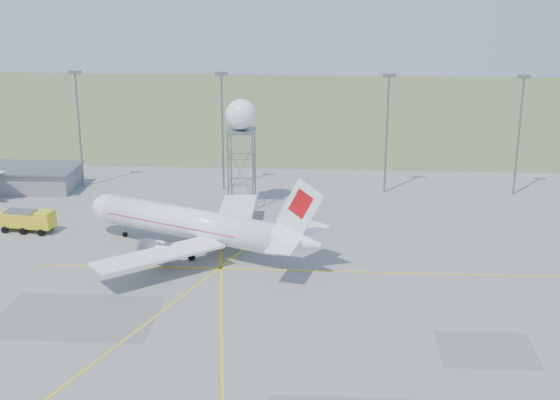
{
  "coord_description": "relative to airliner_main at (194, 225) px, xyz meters",
  "views": [
    {
      "loc": [
        8.02,
        -63.89,
        39.53
      ],
      "look_at": [
        1.52,
        40.0,
        6.44
      ],
      "focal_mm": 50.0,
      "sensor_mm": 36.0,
      "label": 1
    }
  ],
  "objects": [
    {
      "name": "mast_c",
      "position": [
        28.06,
        30.01,
        8.17
      ],
      "size": [
        2.2,
        0.5,
        20.5
      ],
      "color": "slate",
      "rests_on": "ground"
    },
    {
      "name": "grass_strip",
      "position": [
        10.06,
        104.01,
        -3.88
      ],
      "size": [
        400.0,
        120.0,
        0.03
      ],
      "primitive_type": "cube",
      "color": "#556A3A",
      "rests_on": "ground"
    },
    {
      "name": "mast_b",
      "position": [
        0.06,
        30.01,
        8.17
      ],
      "size": [
        2.2,
        0.5,
        20.5
      ],
      "color": "slate",
      "rests_on": "ground"
    },
    {
      "name": "mast_d",
      "position": [
        50.06,
        30.01,
        8.17
      ],
      "size": [
        2.2,
        0.5,
        20.5
      ],
      "color": "slate",
      "rests_on": "ground"
    },
    {
      "name": "mast_a",
      "position": [
        -24.94,
        30.01,
        8.17
      ],
      "size": [
        2.2,
        0.5,
        20.5
      ],
      "color": "slate",
      "rests_on": "ground"
    },
    {
      "name": "building_grey",
      "position": [
        -34.94,
        28.01,
        -1.92
      ],
      "size": [
        19.0,
        10.0,
        3.9
      ],
      "color": "gray",
      "rests_on": "ground"
    },
    {
      "name": "radar_tower",
      "position": [
        4.38,
        20.5,
        6.01
      ],
      "size": [
        4.88,
        4.88,
        17.66
      ],
      "color": "slate",
      "rests_on": "ground"
    },
    {
      "name": "airliner_main",
      "position": [
        0.0,
        0.0,
        0.0
      ],
      "size": [
        35.49,
        33.05,
        12.72
      ],
      "rotation": [
        0.0,
        0.0,
        2.71
      ],
      "color": "white",
      "rests_on": "ground"
    },
    {
      "name": "ground",
      "position": [
        10.06,
        -35.99,
        -3.9
      ],
      "size": [
        400.0,
        400.0,
        0.0
      ],
      "primitive_type": "plane",
      "color": "gray",
      "rests_on": "ground"
    },
    {
      "name": "fire_truck",
      "position": [
        -25.96,
        6.55,
        -2.32
      ],
      "size": [
        8.56,
        4.32,
        3.29
      ],
      "rotation": [
        0.0,
        0.0,
        -0.16
      ],
      "color": "yellow",
      "rests_on": "ground"
    }
  ]
}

